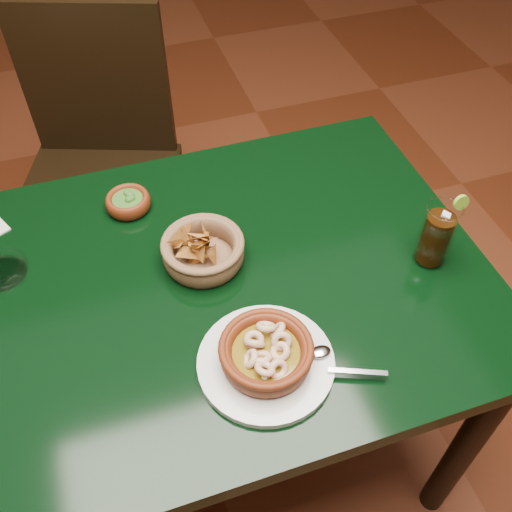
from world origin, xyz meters
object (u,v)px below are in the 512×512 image
object	(u,v)px
chip_basket	(203,250)
dining_chair	(100,165)
dining_table	(189,316)
shrimp_plate	(266,355)
cola_drink	(436,235)

from	to	relation	value
chip_basket	dining_chair	bearing A→B (deg)	103.84
dining_table	chip_basket	size ratio (longest dim) A/B	6.07
shrimp_plate	chip_basket	size ratio (longest dim) A/B	1.56
dining_table	dining_chair	bearing A→B (deg)	98.73
dining_chair	shrimp_plate	size ratio (longest dim) A/B	3.13
dining_chair	dining_table	bearing A→B (deg)	-81.27
dining_table	cola_drink	size ratio (longest dim) A/B	7.41
dining_table	cola_drink	distance (m)	0.52
shrimp_plate	dining_chair	bearing A→B (deg)	102.37
cola_drink	dining_chair	bearing A→B (deg)	126.84
shrimp_plate	cola_drink	world-z (taller)	cola_drink
dining_table	shrimp_plate	distance (m)	0.27
dining_chair	shrimp_plate	bearing A→B (deg)	-77.63
dining_table	chip_basket	distance (m)	0.15
dining_chair	chip_basket	world-z (taller)	dining_chair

